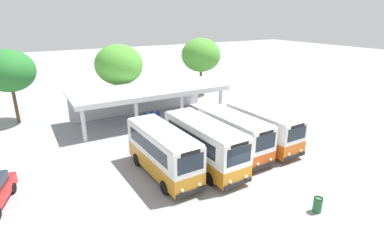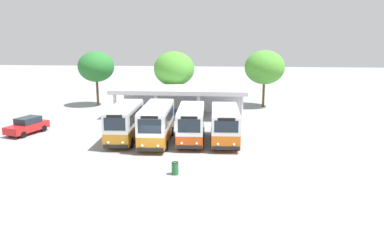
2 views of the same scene
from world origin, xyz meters
TOP-DOWN VIEW (x-y plane):
  - ground_plane at (0.00, 0.00)m, footprint 180.00×180.00m
  - city_bus_nearest_orange at (-3.67, 4.90)m, footprint 2.47×7.32m
  - city_bus_second_in_row at (-0.66, 4.49)m, footprint 2.58×7.76m
  - city_bus_middle_cream at (2.35, 4.94)m, footprint 2.55×6.78m
  - city_bus_fourth_amber at (5.36, 5.03)m, footprint 2.64×7.00m
  - terminal_canopy at (0.03, 16.87)m, footprint 15.60×6.34m
  - waiting_chair_end_by_column at (-0.54, 15.84)m, footprint 0.46×0.46m
  - waiting_chair_second_from_end at (0.13, 15.88)m, footprint 0.46×0.46m
  - waiting_chair_middle_seat at (0.80, 15.89)m, footprint 0.46×0.46m
  - roadside_tree_behind_canopy at (-1.33, 21.37)m, footprint 5.29×5.29m
  - roadside_tree_east_of_canopy at (10.51, 23.05)m, footprint 5.26×5.26m
  - roadside_tree_west_of_canopy at (-11.99, 21.95)m, footprint 4.82×4.82m
  - litter_bin_apron at (1.97, -3.21)m, footprint 0.49×0.49m

SIDE VIEW (x-z plane):
  - ground_plane at x=0.00m, z-range 0.00..0.00m
  - litter_bin_apron at x=1.97m, z-range 0.01..0.91m
  - waiting_chair_end_by_column at x=-0.54m, z-range 0.09..0.95m
  - waiting_chair_second_from_end at x=0.13m, z-range 0.09..0.95m
  - waiting_chair_middle_seat at x=0.80m, z-range 0.09..0.95m
  - city_bus_fourth_amber at x=5.36m, z-range 0.17..3.30m
  - city_bus_middle_cream at x=2.35m, z-range 0.17..3.38m
  - city_bus_nearest_orange at x=-3.67m, z-range 0.17..3.46m
  - city_bus_second_in_row at x=-0.66m, z-range 0.17..3.56m
  - terminal_canopy at x=0.03m, z-range 0.99..4.39m
  - roadside_tree_behind_canopy at x=-1.33m, z-range 1.45..8.85m
  - roadside_tree_east_of_canopy at x=10.51m, z-range 1.52..9.06m
  - roadside_tree_west_of_canopy at x=-11.99m, z-range 1.62..8.99m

